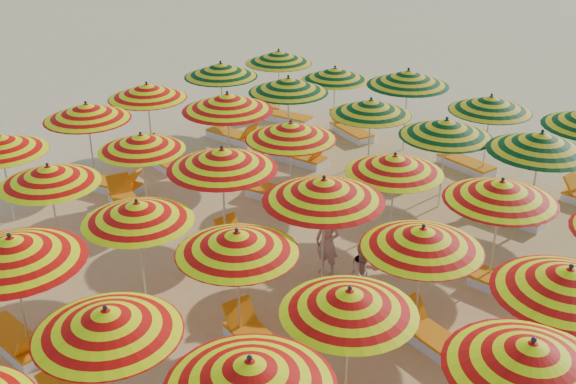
% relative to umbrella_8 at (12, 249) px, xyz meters
% --- Properties ---
extents(ground, '(120.00, 120.00, 0.00)m').
position_rel_umbrella_8_xyz_m(ground, '(1.27, 5.15, -2.26)').
color(ground, '#E8B667').
rests_on(ground, ground).
extents(umbrella_8, '(3.16, 3.16, 2.57)m').
position_rel_umbrella_8_xyz_m(umbrella_8, '(0.00, 0.00, 0.00)').
color(umbrella_8, silver).
rests_on(umbrella_8, ground).
extents(umbrella_9, '(2.81, 2.81, 2.34)m').
position_rel_umbrella_8_xyz_m(umbrella_9, '(2.59, -0.12, -0.20)').
color(umbrella_9, silver).
rests_on(umbrella_9, ground).
extents(umbrella_10, '(2.56, 2.56, 2.43)m').
position_rel_umbrella_8_xyz_m(umbrella_10, '(5.02, 0.26, -0.12)').
color(umbrella_10, silver).
rests_on(umbrella_10, ground).
extents(umbrella_12, '(2.82, 2.82, 2.30)m').
position_rel_umbrella_8_xyz_m(umbrella_12, '(-5.03, 2.77, -0.23)').
color(umbrella_12, silver).
rests_on(umbrella_12, ground).
extents(umbrella_13, '(2.42, 2.42, 2.27)m').
position_rel_umbrella_8_xyz_m(umbrella_13, '(-2.65, 2.46, -0.26)').
color(umbrella_13, silver).
rests_on(umbrella_13, ground).
extents(umbrella_14, '(2.58, 2.58, 2.27)m').
position_rel_umbrella_8_xyz_m(umbrella_14, '(0.14, 2.51, -0.26)').
color(umbrella_14, silver).
rests_on(umbrella_14, ground).
extents(umbrella_15, '(2.38, 2.38, 2.33)m').
position_rel_umbrella_8_xyz_m(umbrella_15, '(2.46, 2.78, -0.21)').
color(umbrella_15, silver).
rests_on(umbrella_15, ground).
extents(umbrella_16, '(2.21, 2.21, 2.28)m').
position_rel_umbrella_8_xyz_m(umbrella_16, '(4.97, 2.57, -0.25)').
color(umbrella_16, silver).
rests_on(umbrella_16, ground).
extents(umbrella_17, '(2.63, 2.63, 2.46)m').
position_rel_umbrella_8_xyz_m(umbrella_17, '(7.68, 2.84, -0.09)').
color(umbrella_17, silver).
rests_on(umbrella_17, ground).
extents(umbrella_18, '(2.67, 2.67, 2.39)m').
position_rel_umbrella_8_xyz_m(umbrella_18, '(-5.15, 5.31, -0.16)').
color(umbrella_18, silver).
rests_on(umbrella_18, ground).
extents(umbrella_19, '(2.30, 2.30, 2.21)m').
position_rel_umbrella_8_xyz_m(umbrella_19, '(-2.72, 5.03, -0.32)').
color(umbrella_19, silver).
rests_on(umbrella_19, ground).
extents(umbrella_20, '(3.16, 3.16, 2.54)m').
position_rel_umbrella_8_xyz_m(umbrella_20, '(-0.01, 4.99, -0.02)').
color(umbrella_20, silver).
rests_on(umbrella_20, ground).
extents(umbrella_21, '(2.73, 2.73, 2.56)m').
position_rel_umbrella_8_xyz_m(umbrella_21, '(2.61, 5.10, -0.00)').
color(umbrella_21, silver).
rests_on(umbrella_21, ground).
extents(umbrella_22, '(2.53, 2.53, 2.33)m').
position_rel_umbrella_8_xyz_m(umbrella_22, '(4.88, 4.93, -0.21)').
color(umbrella_22, silver).
rests_on(umbrella_22, ground).
extents(umbrella_23, '(2.55, 2.55, 2.48)m').
position_rel_umbrella_8_xyz_m(umbrella_23, '(7.42, 4.94, -0.07)').
color(umbrella_23, silver).
rests_on(umbrella_23, ground).
extents(umbrella_24, '(2.69, 2.69, 2.36)m').
position_rel_umbrella_8_xyz_m(umbrella_24, '(-5.34, 7.50, -0.18)').
color(umbrella_24, silver).
rests_on(umbrella_24, ground).
extents(umbrella_25, '(2.59, 2.59, 2.56)m').
position_rel_umbrella_8_xyz_m(umbrella_25, '(-2.55, 7.83, -0.01)').
color(umbrella_25, silver).
rests_on(umbrella_25, ground).
extents(umbrella_26, '(2.64, 2.64, 2.37)m').
position_rel_umbrella_8_xyz_m(umbrella_26, '(-0.20, 7.56, -0.17)').
color(umbrella_26, silver).
rests_on(umbrella_26, ground).
extents(umbrella_27, '(2.26, 2.26, 2.30)m').
position_rel_umbrella_8_xyz_m(umbrella_27, '(2.73, 7.52, -0.24)').
color(umbrella_27, silver).
rests_on(umbrella_27, ground).
extents(umbrella_28, '(2.32, 2.32, 2.41)m').
position_rel_umbrella_8_xyz_m(umbrella_28, '(5.19, 7.48, -0.13)').
color(umbrella_28, silver).
rests_on(umbrella_28, ground).
extents(umbrella_30, '(2.96, 2.96, 2.40)m').
position_rel_umbrella_8_xyz_m(umbrella_30, '(-5.15, 10.28, -0.14)').
color(umbrella_30, silver).
rests_on(umbrella_30, ground).
extents(umbrella_31, '(2.94, 2.94, 2.44)m').
position_rel_umbrella_8_xyz_m(umbrella_31, '(-2.49, 10.28, -0.11)').
color(umbrella_31, silver).
rests_on(umbrella_31, ground).
extents(umbrella_32, '(2.30, 2.30, 2.32)m').
position_rel_umbrella_8_xyz_m(umbrella_32, '(0.25, 10.38, -0.22)').
color(umbrella_32, silver).
rests_on(umbrella_32, ground).
extents(umbrella_33, '(2.29, 2.29, 2.41)m').
position_rel_umbrella_8_xyz_m(umbrella_33, '(2.65, 10.01, -0.14)').
color(umbrella_33, silver).
rests_on(umbrella_33, ground).
extents(umbrella_34, '(2.87, 2.87, 2.54)m').
position_rel_umbrella_8_xyz_m(umbrella_34, '(4.89, 10.24, -0.02)').
color(umbrella_34, silver).
rests_on(umbrella_34, ground).
extents(umbrella_36, '(2.77, 2.77, 2.34)m').
position_rel_umbrella_8_xyz_m(umbrella_36, '(-4.90, 12.74, -0.20)').
color(umbrella_36, silver).
rests_on(umbrella_36, ground).
extents(umbrella_37, '(2.70, 2.70, 2.23)m').
position_rel_umbrella_8_xyz_m(umbrella_37, '(-2.48, 12.55, -0.29)').
color(umbrella_37, silver).
rests_on(umbrella_37, ground).
extents(umbrella_38, '(3.13, 3.13, 2.54)m').
position_rel_umbrella_8_xyz_m(umbrella_38, '(-0.06, 12.79, -0.02)').
color(umbrella_38, silver).
rests_on(umbrella_38, ground).
extents(umbrella_39, '(2.73, 2.73, 2.36)m').
position_rel_umbrella_8_xyz_m(umbrella_39, '(2.63, 12.55, -0.18)').
color(umbrella_39, silver).
rests_on(umbrella_39, ground).
extents(lounger_4, '(1.77, 0.70, 0.69)m').
position_rel_umbrella_8_xyz_m(lounger_4, '(-0.50, 0.01, -2.11)').
color(lounger_4, white).
rests_on(lounger_4, ground).
extents(lounger_7, '(1.82, 1.02, 0.69)m').
position_rel_umbrella_8_xyz_m(lounger_7, '(2.96, 2.74, -2.11)').
color(lounger_7, white).
rests_on(lounger_7, ground).
extents(lounger_9, '(1.82, 0.99, 0.69)m').
position_rel_umbrella_8_xyz_m(lounger_9, '(-4.55, 5.39, -2.11)').
color(lounger_9, white).
rests_on(lounger_9, ground).
extents(lounger_10, '(1.82, 1.19, 0.69)m').
position_rel_umbrella_8_xyz_m(lounger_10, '(-3.31, 4.91, -2.11)').
color(lounger_10, white).
rests_on(lounger_10, ground).
extents(lounger_11, '(1.79, 0.79, 0.69)m').
position_rel_umbrella_8_xyz_m(lounger_11, '(0.49, 5.16, -2.11)').
color(lounger_11, white).
rests_on(lounger_11, ground).
extents(lounger_12, '(1.82, 1.03, 0.69)m').
position_rel_umbrella_8_xyz_m(lounger_12, '(5.38, 4.82, -2.11)').
color(lounger_12, white).
rests_on(lounger_12, ground).
extents(lounger_14, '(1.81, 0.92, 0.69)m').
position_rel_umbrella_8_xyz_m(lounger_14, '(-4.84, 7.38, -2.11)').
color(lounger_14, white).
rests_on(lounger_14, ground).
extents(lounger_15, '(1.81, 0.87, 0.69)m').
position_rel_umbrella_8_xyz_m(lounger_15, '(-0.71, 7.77, -2.11)').
color(lounger_15, white).
rests_on(lounger_15, ground).
extents(lounger_16, '(1.76, 0.67, 0.69)m').
position_rel_umbrella_8_xyz_m(lounger_16, '(5.79, 7.34, -2.11)').
color(lounger_16, white).
rests_on(lounger_16, ground).
extents(lounger_18, '(1.76, 0.66, 0.69)m').
position_rel_umbrella_8_xyz_m(lounger_18, '(-4.55, 10.10, -2.11)').
color(lounger_18, white).
rests_on(lounger_18, ground).
extents(lounger_19, '(1.77, 0.69, 0.69)m').
position_rel_umbrella_8_xyz_m(lounger_19, '(-1.89, 10.04, -2.11)').
color(lounger_19, white).
rests_on(lounger_19, ground).
extents(lounger_20, '(1.80, 0.82, 0.69)m').
position_rel_umbrella_8_xyz_m(lounger_20, '(0.84, 10.55, -2.11)').
color(lounger_20, white).
rests_on(lounger_20, ground).
extents(lounger_21, '(1.76, 0.65, 0.69)m').
position_rel_umbrella_8_xyz_m(lounger_21, '(4.29, 10.45, -2.11)').
color(lounger_21, white).
rests_on(lounger_21, ground).
extents(lounger_23, '(1.79, 0.79, 0.69)m').
position_rel_umbrella_8_xyz_m(lounger_23, '(-4.39, 12.50, -2.11)').
color(lounger_23, white).
rests_on(lounger_23, ground).
extents(lounger_24, '(1.82, 1.18, 0.69)m').
position_rel_umbrella_8_xyz_m(lounger_24, '(-1.97, 12.78, -2.11)').
color(lounger_24, white).
rests_on(lounger_24, ground).
extents(lounger_25, '(1.82, 0.97, 0.69)m').
position_rel_umbrella_8_xyz_m(lounger_25, '(2.03, 12.67, -2.11)').
color(lounger_25, white).
rests_on(lounger_25, ground).
extents(beachgoer_a, '(0.57, 0.38, 1.54)m').
position_rel_umbrella_8_xyz_m(beachgoer_a, '(2.34, 5.64, -1.49)').
color(beachgoer_a, tan).
rests_on(beachgoer_a, ground).
extents(beachgoer_b, '(0.73, 0.81, 1.38)m').
position_rel_umbrella_8_xyz_m(beachgoer_b, '(3.58, 5.16, -1.57)').
color(beachgoer_b, tan).
rests_on(beachgoer_b, ground).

